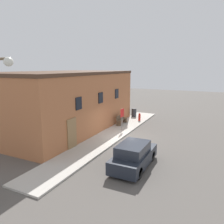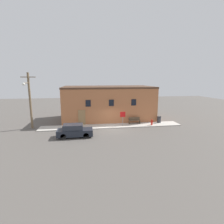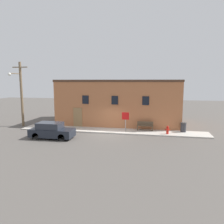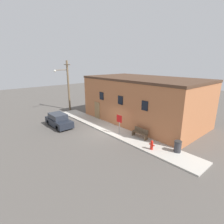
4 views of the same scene
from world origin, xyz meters
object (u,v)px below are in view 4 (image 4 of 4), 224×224
object	(u,v)px
fire_hydrant	(152,145)
utility_pole	(67,84)
parked_car	(59,120)
bench	(140,133)
stop_sign	(119,121)
trash_bin	(178,146)

from	to	relation	value
fire_hydrant	utility_pole	world-z (taller)	utility_pole
parked_car	fire_hydrant	bearing A→B (deg)	17.16
fire_hydrant	utility_pole	size ratio (longest dim) A/B	0.11
bench	utility_pole	bearing A→B (deg)	-179.79
fire_hydrant	parked_car	xyz separation A→B (m)	(-10.29, -3.18, 0.17)
stop_sign	parked_car	distance (m)	7.14
stop_sign	utility_pole	bearing A→B (deg)	175.88
fire_hydrant	stop_sign	size ratio (longest dim) A/B	0.41
trash_bin	utility_pole	world-z (taller)	utility_pole
parked_car	stop_sign	bearing A→B (deg)	28.69
bench	utility_pole	distance (m)	14.23
utility_pole	parked_car	world-z (taller)	utility_pole
fire_hydrant	bench	bearing A→B (deg)	152.21
parked_car	utility_pole	bearing A→B (deg)	143.25
fire_hydrant	parked_car	bearing A→B (deg)	-162.84
trash_bin	parked_car	bearing A→B (deg)	-159.74
stop_sign	utility_pole	distance (m)	12.20
fire_hydrant	bench	xyz separation A→B (m)	(-2.16, 1.14, 0.06)
stop_sign	bench	bearing A→B (deg)	25.58
trash_bin	parked_car	world-z (taller)	parked_car
trash_bin	bench	bearing A→B (deg)	-179.05
stop_sign	trash_bin	xyz separation A→B (m)	(5.65, 0.97, -0.89)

